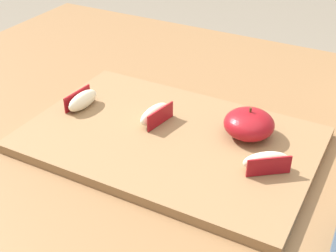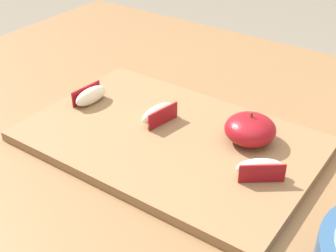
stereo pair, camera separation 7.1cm
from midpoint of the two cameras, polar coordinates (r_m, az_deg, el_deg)
The scene contains 6 objects.
dining_table at distance 0.79m, azimuth -1.41°, elevation -8.19°, with size 1.23×0.98×0.73m.
cutting_board at distance 0.73m, azimuth -2.80°, elevation -1.93°, with size 0.45×0.29×0.02m.
apple_half_skin_up at distance 0.72m, azimuth 7.14°, elevation 0.17°, with size 0.08×0.08×0.05m.
apple_wedge_right at distance 0.65m, azimuth 8.94°, elevation -4.45°, with size 0.07×0.06×0.03m.
apple_wedge_left at distance 0.76m, azimuth -4.29°, elevation 1.36°, with size 0.03×0.07×0.03m.
apple_wedge_middle at distance 0.81m, azimuth -12.97°, elevation 3.03°, with size 0.03×0.07×0.03m.
Camera 1 is at (0.27, -0.54, 1.14)m, focal length 49.67 mm.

